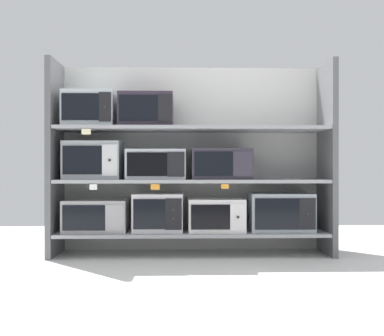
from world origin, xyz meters
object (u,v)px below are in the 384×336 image
(microwave_5, at_px, (156,164))
(microwave_8, at_px, (146,111))
(microwave_0, at_px, (96,216))
(microwave_2, at_px, (216,215))
(microwave_4, at_px, (93,160))
(microwave_6, at_px, (221,164))
(microwave_7, at_px, (90,110))
(microwave_3, at_px, (280,212))
(microwave_1, at_px, (158,212))

(microwave_5, bearing_deg, microwave_8, 179.96)
(microwave_0, distance_m, microwave_8, 1.04)
(microwave_2, bearing_deg, microwave_4, -180.00)
(microwave_5, bearing_deg, microwave_6, 0.00)
(microwave_5, height_order, microwave_7, microwave_7)
(microwave_3, distance_m, microwave_8, 1.50)
(microwave_1, bearing_deg, microwave_8, 179.95)
(microwave_2, relative_size, microwave_4, 1.00)
(microwave_2, distance_m, microwave_6, 0.46)
(microwave_2, height_order, microwave_5, microwave_5)
(microwave_1, xyz_separation_m, microwave_7, (-0.60, 0.00, 0.92))
(microwave_6, height_order, microwave_8, microwave_8)
(microwave_4, relative_size, microwave_5, 0.95)
(microwave_0, xyz_separation_m, microwave_8, (0.44, 0.00, 0.94))
(microwave_2, bearing_deg, microwave_6, -0.13)
(microwave_1, bearing_deg, microwave_6, 0.01)
(microwave_0, xyz_separation_m, microwave_2, (1.07, 0.00, 0.00))
(microwave_8, bearing_deg, microwave_2, 0.01)
(microwave_4, bearing_deg, microwave_7, -179.92)
(microwave_5, bearing_deg, microwave_2, 0.01)
(microwave_2, relative_size, microwave_5, 0.95)
(microwave_4, xyz_separation_m, microwave_6, (1.14, -0.00, -0.03))
(microwave_6, relative_size, microwave_7, 1.19)
(microwave_2, bearing_deg, microwave_8, -179.99)
(microwave_5, relative_size, microwave_7, 1.17)
(microwave_1, relative_size, microwave_5, 0.85)
(microwave_0, bearing_deg, microwave_7, 179.91)
(microwave_0, bearing_deg, microwave_5, -0.00)
(microwave_2, bearing_deg, microwave_0, -179.99)
(microwave_2, xyz_separation_m, microwave_8, (-0.62, -0.00, 0.93))
(microwave_6, bearing_deg, microwave_3, -0.02)
(microwave_2, xyz_separation_m, microwave_7, (-1.12, -0.00, 0.94))
(microwave_7, bearing_deg, microwave_3, -0.01)
(microwave_1, distance_m, microwave_8, 0.91)
(microwave_0, relative_size, microwave_6, 1.05)
(microwave_5, bearing_deg, microwave_7, 179.99)
(microwave_4, relative_size, microwave_8, 1.04)
(microwave_6, bearing_deg, microwave_5, -180.00)
(microwave_5, relative_size, microwave_6, 0.99)
(microwave_3, xyz_separation_m, microwave_8, (-1.20, 0.00, 0.91))
(microwave_3, relative_size, microwave_6, 1.06)
(microwave_2, distance_m, microwave_7, 1.46)
(microwave_1, bearing_deg, microwave_3, -0.01)
(microwave_6, xyz_separation_m, microwave_8, (-0.67, 0.00, 0.48))
(microwave_6, bearing_deg, microwave_7, 180.00)
(microwave_0, height_order, microwave_6, microwave_6)
(microwave_1, xyz_separation_m, microwave_5, (-0.01, 0.00, 0.43))
(microwave_3, relative_size, microwave_4, 1.13)
(microwave_0, height_order, microwave_7, microwave_7)
(microwave_5, distance_m, microwave_8, 0.49)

